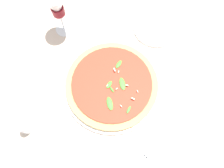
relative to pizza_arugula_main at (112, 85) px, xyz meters
The scene contains 5 objects.
ground_plane 0.04m from the pizza_arugula_main, behind, with size 6.00×6.00×0.00m, color beige.
pizza_arugula_main is the anchor object (origin of this frame).
wine_glass 0.32m from the pizza_arugula_main, 91.51° to the left, with size 0.08×0.08×0.18m.
side_plate_white 0.30m from the pizza_arugula_main, 18.64° to the left, with size 0.17×0.17×0.02m.
shaker_pepper 0.32m from the pizza_arugula_main, behind, with size 0.03×0.03×0.07m.
Camera 1 is at (-0.11, -0.20, 0.73)m, focal length 35.00 mm.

